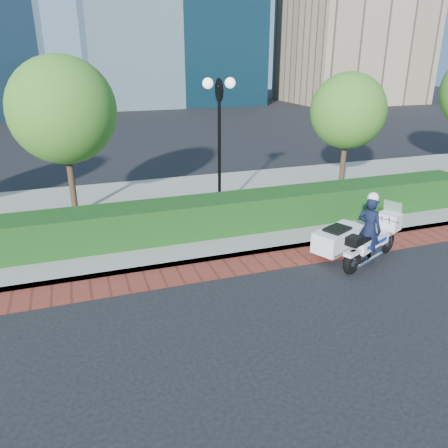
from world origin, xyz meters
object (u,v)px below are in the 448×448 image
object	(u,v)px
lamppost	(219,125)
tree_c	(348,111)
tree_b	(63,111)
police_motorcycle	(357,236)

from	to	relation	value
lamppost	tree_c	size ratio (longest dim) A/B	0.98
tree_b	tree_c	size ratio (longest dim) A/B	1.14
lamppost	tree_b	xyz separation A→B (m)	(-4.50, 1.30, 0.48)
police_motorcycle	tree_c	bearing A→B (deg)	35.28
tree_b	police_motorcycle	bearing A→B (deg)	-39.99
lamppost	tree_b	size ratio (longest dim) A/B	0.86
lamppost	tree_b	world-z (taller)	tree_b
tree_c	police_motorcycle	distance (m)	6.95
tree_b	police_motorcycle	distance (m)	9.22
lamppost	tree_b	bearing A→B (deg)	163.89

